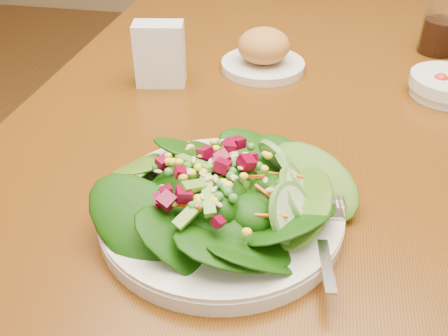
{
  "coord_description": "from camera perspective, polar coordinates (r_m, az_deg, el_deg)",
  "views": [
    {
      "loc": [
        0.06,
        -0.86,
        1.18
      ],
      "look_at": [
        -0.04,
        -0.37,
        0.82
      ],
      "focal_mm": 40.0,
      "sensor_mm": 36.0,
      "label": 1
    }
  ],
  "objects": [
    {
      "name": "napkin_holder",
      "position": [
        0.96,
        -7.35,
        12.94
      ],
      "size": [
        0.1,
        0.07,
        0.12
      ],
      "rotation": [
        0.0,
        0.0,
        0.18
      ],
      "color": "white",
      "rests_on": "dining_table"
    },
    {
      "name": "drinking_glass",
      "position": [
        1.19,
        23.69,
        14.79
      ],
      "size": [
        0.08,
        0.08,
        0.14
      ],
      "color": "silver",
      "rests_on": "dining_table"
    },
    {
      "name": "salad_plate",
      "position": [
        0.62,
        0.6,
        -3.66
      ],
      "size": [
        0.31,
        0.31,
        0.09
      ],
      "rotation": [
        0.0,
        0.0,
        0.03
      ],
      "color": "silver",
      "rests_on": "dining_table"
    },
    {
      "name": "chair_far",
      "position": [
        1.96,
        9.34,
        12.55
      ],
      "size": [
        0.47,
        0.47,
        0.8
      ],
      "rotation": [
        0.0,
        0.0,
        3.48
      ],
      "color": "black",
      "rests_on": "ground_plane"
    },
    {
      "name": "dining_table",
      "position": [
        1.01,
        6.13,
        3.99
      ],
      "size": [
        0.9,
        1.4,
        0.75
      ],
      "color": "#5F3809",
      "rests_on": "ground_plane"
    },
    {
      "name": "ground_plane",
      "position": [
        1.46,
        4.47,
        -18.22
      ],
      "size": [
        5.0,
        5.0,
        0.0
      ],
      "primitive_type": "plane",
      "color": "brown"
    },
    {
      "name": "tomato_bowl",
      "position": [
        1.01,
        24.22,
        8.6
      ],
      "size": [
        0.14,
        0.14,
        0.05
      ],
      "color": "silver",
      "rests_on": "dining_table"
    },
    {
      "name": "bread_plate",
      "position": [
        1.02,
        4.53,
        12.93
      ],
      "size": [
        0.17,
        0.17,
        0.09
      ],
      "color": "silver",
      "rests_on": "dining_table"
    }
  ]
}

